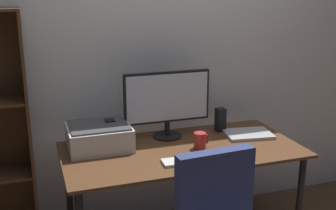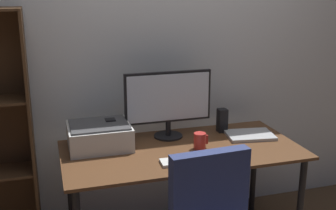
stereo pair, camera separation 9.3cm
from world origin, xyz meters
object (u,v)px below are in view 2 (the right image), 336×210
(monitor, at_px, (168,100))
(laptop, at_px, (250,135))
(speaker_right, at_px, (222,120))
(keyboard, at_px, (185,161))
(speaker_left, at_px, (111,131))
(mouse, at_px, (222,155))
(coffee_mug, at_px, (200,141))
(printer, at_px, (99,136))
(desk, at_px, (182,160))

(monitor, bearing_deg, laptop, -16.25)
(monitor, xyz_separation_m, speaker_right, (0.40, -0.01, -0.18))
(keyboard, xyz_separation_m, speaker_left, (-0.37, 0.44, 0.08))
(mouse, relative_size, coffee_mug, 0.90)
(mouse, relative_size, printer, 0.24)
(keyboard, height_order, laptop, laptop)
(mouse, bearing_deg, speaker_left, 147.82)
(coffee_mug, bearing_deg, monitor, 116.15)
(keyboard, xyz_separation_m, mouse, (0.25, 0.01, 0.01))
(desk, bearing_deg, speaker_right, 30.92)
(coffee_mug, distance_m, printer, 0.66)
(desk, distance_m, speaker_left, 0.51)
(desk, height_order, coffee_mug, coffee_mug)
(coffee_mug, height_order, laptop, coffee_mug)
(keyboard, relative_size, speaker_left, 1.71)
(monitor, height_order, keyboard, monitor)
(monitor, relative_size, speaker_left, 3.57)
(laptop, height_order, speaker_right, speaker_right)
(mouse, bearing_deg, speaker_right, 69.85)
(monitor, distance_m, speaker_left, 0.44)
(mouse, xyz_separation_m, coffee_mug, (-0.08, 0.18, 0.04))
(monitor, xyz_separation_m, coffee_mug, (0.13, -0.27, -0.21))
(keyboard, bearing_deg, laptop, 29.14)
(desk, relative_size, mouse, 16.06)
(desk, bearing_deg, coffee_mug, -17.12)
(speaker_right, xyz_separation_m, printer, (-0.89, -0.05, -0.00))
(mouse, bearing_deg, keyboard, -175.44)
(speaker_left, relative_size, printer, 0.43)
(laptop, bearing_deg, mouse, -131.33)
(printer, bearing_deg, monitor, 6.78)
(mouse, distance_m, speaker_right, 0.48)
(monitor, distance_m, keyboard, 0.52)
(desk, bearing_deg, speaker_left, 151.72)
(speaker_right, relative_size, printer, 0.43)
(coffee_mug, bearing_deg, speaker_left, 153.88)
(mouse, xyz_separation_m, speaker_right, (0.19, 0.44, 0.07))
(coffee_mug, bearing_deg, speaker_right, 44.19)
(keyboard, xyz_separation_m, coffee_mug, (0.17, 0.18, 0.04))
(mouse, height_order, laptop, mouse)
(keyboard, relative_size, speaker_right, 1.71)
(desk, relative_size, printer, 3.85)
(coffee_mug, height_order, speaker_left, speaker_left)
(desk, xyz_separation_m, printer, (-0.51, 0.18, 0.16))
(laptop, distance_m, speaker_right, 0.22)
(keyboard, height_order, printer, printer)
(monitor, distance_m, speaker_right, 0.44)
(desk, height_order, speaker_left, speaker_left)
(laptop, bearing_deg, keyboard, -145.08)
(keyboard, relative_size, coffee_mug, 2.72)
(keyboard, xyz_separation_m, printer, (-0.45, 0.39, 0.07))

